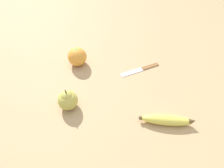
# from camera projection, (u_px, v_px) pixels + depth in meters

# --- Properties ---
(ground_plane) EXTENTS (3.00, 3.00, 0.00)m
(ground_plane) POSITION_uv_depth(u_px,v_px,m) (132.00, 83.00, 0.88)
(ground_plane) COLOR tan
(banana) EXTENTS (0.07, 0.19, 0.04)m
(banana) POSITION_uv_depth(u_px,v_px,m) (167.00, 120.00, 0.74)
(banana) COLOR #DBCC4C
(banana) RESTS_ON ground_plane
(orange) EXTENTS (0.08, 0.08, 0.08)m
(orange) POSITION_uv_depth(u_px,v_px,m) (77.00, 57.00, 0.92)
(orange) COLOR orange
(orange) RESTS_ON ground_plane
(pear) EXTENTS (0.07, 0.07, 0.09)m
(pear) POSITION_uv_depth(u_px,v_px,m) (68.00, 100.00, 0.77)
(pear) COLOR #B7AD47
(pear) RESTS_ON ground_plane
(paring_knife) EXTENTS (0.07, 0.17, 0.01)m
(paring_knife) POSITION_uv_depth(u_px,v_px,m) (141.00, 69.00, 0.93)
(paring_knife) COLOR silver
(paring_knife) RESTS_ON ground_plane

